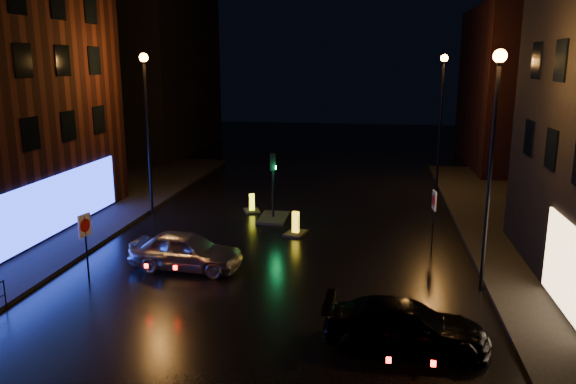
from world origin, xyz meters
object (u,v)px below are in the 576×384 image
silver_hatchback (186,251)px  road_sign_right (434,205)px  traffic_signal (273,209)px  road_sign_left (85,231)px  bollard_near (296,229)px  bollard_far (252,208)px  dark_sedan (405,326)px

silver_hatchback → road_sign_right: (9.78, 4.16, 1.16)m
silver_hatchback → road_sign_right: size_ratio=1.73×
traffic_signal → road_sign_left: (-5.30, -9.30, 1.41)m
bollard_near → road_sign_left: 9.79m
road_sign_right → bollard_far: bearing=-33.8°
dark_sedan → road_sign_right: road_sign_right is taller
bollard_near → road_sign_left: bearing=-120.5°
dark_sedan → road_sign_right: bearing=-7.7°
dark_sedan → road_sign_left: size_ratio=1.83×
traffic_signal → road_sign_right: 8.54m
bollard_near → road_sign_right: road_sign_right is taller
silver_hatchback → bollard_far: bearing=-0.1°
traffic_signal → road_sign_right: traffic_signal is taller
traffic_signal → road_sign_left: size_ratio=1.35×
bollard_near → bollard_far: 4.70m
dark_sedan → bollard_far: (-7.53, 13.81, -0.46)m
traffic_signal → bollard_far: size_ratio=2.57×
dark_sedan → road_sign_right: 9.40m
bollard_far → road_sign_right: bearing=-49.4°
traffic_signal → dark_sedan: size_ratio=0.74×
silver_hatchback → dark_sedan: 9.63m
dark_sedan → road_sign_left: bearing=75.9°
traffic_signal → road_sign_left: 10.80m
dark_sedan → bollard_near: bearing=26.5°
road_sign_left → bollard_far: bearing=81.7°
traffic_signal → bollard_far: bearing=139.5°
bollard_far → road_sign_left: size_ratio=0.52×
bollard_near → road_sign_left: (-6.82, -6.83, 1.67)m
traffic_signal → road_sign_right: (7.70, -3.42, 1.41)m
bollard_far → road_sign_right: road_sign_right is taller
silver_hatchback → bollard_far: size_ratio=3.29×
dark_sedan → traffic_signal: bearing=27.9°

